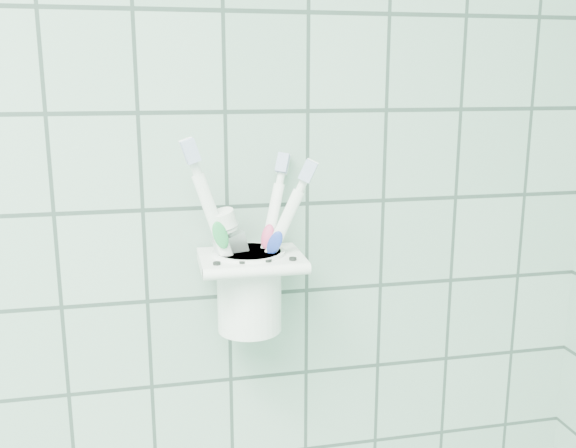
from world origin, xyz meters
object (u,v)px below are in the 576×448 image
Objects in this scene: toothbrush_pink at (250,230)px; toothbrush_blue at (249,239)px; toothpaste_tube at (248,253)px; toothbrush_orange at (237,236)px; holder_bracket at (251,261)px; cup at (249,287)px.

toothbrush_pink is 1.11× the size of toothbrush_blue.
toothbrush_pink is at bearing 86.60° from toothbrush_blue.
toothbrush_blue reaches higher than toothpaste_tube.
toothbrush_orange is 1.37× the size of toothpaste_tube.
toothbrush_pink reaches higher than holder_bracket.
holder_bracket is at bearing -64.86° from cup.
toothbrush_orange is (-0.01, -0.00, 0.06)m from cup.
toothbrush_pink is at bearing -15.86° from toothbrush_orange.
cup is 0.64× the size of toothpaste_tube.
toothbrush_orange is 0.03m from toothpaste_tube.
cup is at bearing 29.51° from toothbrush_orange.
toothbrush_pink is (-0.00, -0.01, 0.04)m from holder_bracket.
toothbrush_orange reaches higher than toothbrush_blue.
toothbrush_blue is at bearing -113.88° from toothpaste_tube.
toothbrush_orange is at bearing -172.73° from cup.
holder_bracket is 0.04m from toothbrush_pink.
toothbrush_blue is at bearing -104.18° from holder_bracket.
toothbrush_blue is 0.02m from toothbrush_orange.
holder_bracket is at bearing 100.78° from toothbrush_blue.
toothbrush_blue reaches higher than cup.
toothbrush_blue is at bearing -127.24° from toothbrush_pink.
toothbrush_orange is at bearing 154.51° from toothbrush_blue.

